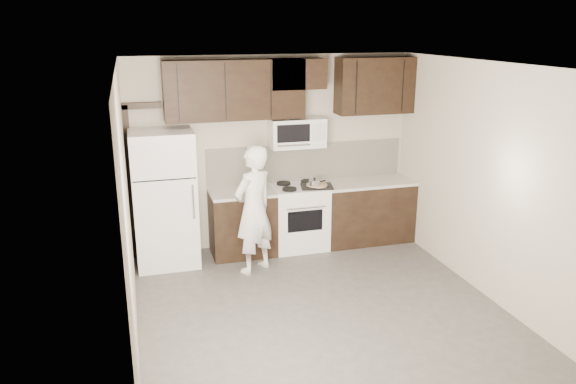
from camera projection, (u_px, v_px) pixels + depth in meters
name	position (u px, v px, depth m)	size (l,w,h in m)	color
floor	(323.00, 313.00, 6.25)	(4.50, 4.50, 0.00)	#4A4846
back_wall	(272.00, 152.00, 7.94)	(4.00, 4.00, 0.00)	#BDB5A1
ceiling	(328.00, 66.00, 5.47)	(4.50, 4.50, 0.00)	white
counter_run	(319.00, 215.00, 8.06)	(2.95, 0.64, 0.91)	black
stove	(299.00, 217.00, 7.98)	(0.76, 0.66, 0.94)	white
backsplash	(306.00, 162.00, 8.10)	(2.90, 0.02, 0.54)	silver
upper_cabinets	(290.00, 86.00, 7.56)	(3.48, 0.35, 0.78)	black
microwave	(297.00, 133.00, 7.75)	(0.76, 0.42, 0.40)	white
refrigerator	(165.00, 199.00, 7.33)	(0.80, 0.76, 1.80)	white
door_trim	(133.00, 169.00, 7.43)	(0.50, 0.08, 2.12)	black
saucepan	(315.00, 184.00, 7.75)	(0.26, 0.16, 0.15)	silver
baking_tray	(317.00, 186.00, 7.81)	(0.43, 0.33, 0.02)	black
pizza	(317.00, 185.00, 7.80)	(0.29, 0.29, 0.02)	beige
person	(254.00, 210.00, 7.11)	(0.61, 0.40, 1.67)	white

